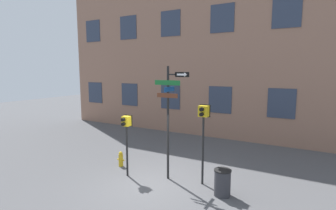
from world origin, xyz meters
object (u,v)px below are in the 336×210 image
at_px(street_sign_pole, 169,112).
at_px(pedestrian_signal_right, 203,122).
at_px(fire_hydrant, 121,159).
at_px(pedestrian_signal_left, 126,129).
at_px(trash_bin, 222,183).

height_order(street_sign_pole, pedestrian_signal_right, street_sign_pole).
bearing_deg(fire_hydrant, street_sign_pole, -2.54).
xyz_separation_m(street_sign_pole, pedestrian_signal_left, (-1.60, -0.57, -0.72)).
bearing_deg(pedestrian_signal_right, fire_hydrant, -178.67).
distance_m(street_sign_pole, fire_hydrant, 3.39).
relative_size(pedestrian_signal_right, fire_hydrant, 4.44).
bearing_deg(pedestrian_signal_left, trash_bin, 3.98).
height_order(fire_hydrant, trash_bin, trash_bin).
bearing_deg(street_sign_pole, fire_hydrant, 177.46).
height_order(street_sign_pole, pedestrian_signal_left, street_sign_pole).
relative_size(street_sign_pole, pedestrian_signal_right, 1.47).
bearing_deg(pedestrian_signal_right, pedestrian_signal_left, -165.09).
bearing_deg(street_sign_pole, pedestrian_signal_right, 8.82).
bearing_deg(pedestrian_signal_left, fire_hydrant, 142.83).
height_order(street_sign_pole, fire_hydrant, street_sign_pole).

